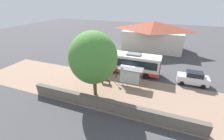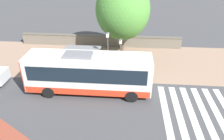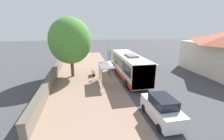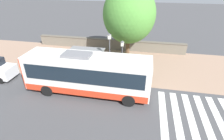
{
  "view_description": "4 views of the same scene",
  "coord_description": "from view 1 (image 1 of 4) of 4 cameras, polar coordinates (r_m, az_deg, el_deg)",
  "views": [
    {
      "loc": [
        -20.85,
        -5.1,
        11.56
      ],
      "look_at": [
        -1.41,
        2.22,
        1.52
      ],
      "focal_mm": 24.0,
      "sensor_mm": 36.0,
      "label": 1
    },
    {
      "loc": [
        17.18,
        3.64,
        10.63
      ],
      "look_at": [
        0.81,
        2.26,
        1.67
      ],
      "focal_mm": 35.0,
      "sensor_mm": 36.0,
      "label": 2
    },
    {
      "loc": [
        -4.59,
        -18.73,
        7.21
      ],
      "look_at": [
        -0.85,
        -0.11,
        1.5
      ],
      "focal_mm": 24.0,
      "sensor_mm": 36.0,
      "label": 3
    },
    {
      "loc": [
        13.55,
        4.83,
        8.84
      ],
      "look_at": [
        1.27,
        2.37,
        2.12
      ],
      "focal_mm": 28.0,
      "sensor_mm": 36.0,
      "label": 4
    }
  ],
  "objects": [
    {
      "name": "crosswalk_stripes",
      "position": [
        31.61,
        -7.37,
        4.13
      ],
      "size": [
        9.0,
        5.25,
        0.01
      ],
      "color": "silver",
      "rests_on": "ground"
    },
    {
      "name": "street_lamp_near",
      "position": [
        23.43,
        -1.0,
        2.65
      ],
      "size": [
        0.28,
        0.28,
        3.95
      ],
      "color": "#4C4C51",
      "rests_on": "ground"
    },
    {
      "name": "street_lamp_far",
      "position": [
        23.01,
        1.69,
        3.1
      ],
      "size": [
        0.28,
        0.28,
        4.55
      ],
      "color": "#4C4C51",
      "rests_on": "ground"
    },
    {
      "name": "bus",
      "position": [
        25.15,
        6.42,
        2.84
      ],
      "size": [
        2.74,
        10.25,
        3.51
      ],
      "color": "silver",
      "rests_on": "ground"
    },
    {
      "name": "stone_wall",
      "position": [
        17.18,
        -1.5,
        -13.39
      ],
      "size": [
        0.6,
        20.0,
        1.4
      ],
      "color": "#6B6356",
      "rests_on": "ground"
    },
    {
      "name": "bench",
      "position": [
        22.24,
        -2.41,
        -4.13
      ],
      "size": [
        0.4,
        1.51,
        0.88
      ],
      "color": "brown",
      "rests_on": "ground"
    },
    {
      "name": "shade_tree",
      "position": [
        17.9,
        -7.12,
        4.58
      ],
      "size": [
        5.78,
        5.78,
        8.33
      ],
      "color": "brown",
      "rests_on": "ground"
    },
    {
      "name": "bus_shelter",
      "position": [
        21.61,
        7.08,
        -0.53
      ],
      "size": [
        1.69,
        3.49,
        2.45
      ],
      "color": "slate",
      "rests_on": "ground"
    },
    {
      "name": "background_building",
      "position": [
        38.5,
        15.3,
        12.71
      ],
      "size": [
        8.42,
        14.22,
        6.69
      ],
      "color": "beige",
      "rests_on": "ground"
    },
    {
      "name": "parked_car_behind_bus",
      "position": [
        24.85,
        28.44,
        -2.79
      ],
      "size": [
        1.86,
        4.21,
        2.02
      ],
      "color": "silver",
      "rests_on": "ground"
    },
    {
      "name": "ground_plane",
      "position": [
        24.38,
        6.07,
        -2.67
      ],
      "size": [
        120.0,
        120.0,
        0.0
      ],
      "primitive_type": "plane",
      "color": "#424244",
      "rests_on": "ground"
    },
    {
      "name": "pedestrian",
      "position": [
        25.36,
        -3.81,
        0.97
      ],
      "size": [
        0.34,
        0.22,
        1.61
      ],
      "color": "#2D3347",
      "rests_on": "ground"
    },
    {
      "name": "sidewalk_plaza",
      "position": [
        20.66,
        2.78,
        -8.23
      ],
      "size": [
        9.0,
        44.0,
        0.02
      ],
      "color": "#937560",
      "rests_on": "ground"
    }
  ]
}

